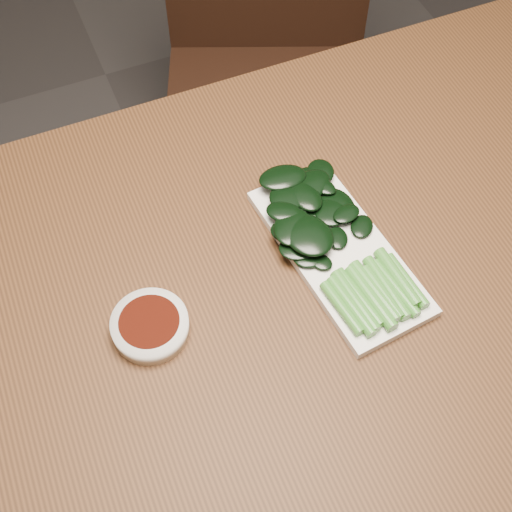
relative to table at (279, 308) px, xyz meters
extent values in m
plane|color=#302D2D|center=(0.00, 0.00, -0.68)|extent=(6.00, 6.00, 0.00)
cube|color=#482A14|center=(0.00, 0.00, 0.05)|extent=(1.40, 0.80, 0.04)
cylinder|color=#482A14|center=(0.64, 0.34, -0.32)|extent=(0.05, 0.05, 0.71)
cube|color=black|center=(0.24, 0.59, -0.25)|extent=(0.59, 0.59, 0.04)
cylinder|color=black|center=(-0.01, 0.48, -0.47)|extent=(0.04, 0.04, 0.41)
cylinder|color=black|center=(0.35, 0.34, -0.47)|extent=(0.04, 0.04, 0.41)
cylinder|color=black|center=(0.13, 0.85, -0.47)|extent=(0.04, 0.04, 0.41)
cylinder|color=black|center=(0.50, 0.70, -0.47)|extent=(0.04, 0.04, 0.41)
cylinder|color=white|center=(-0.19, 0.00, 0.08)|extent=(0.10, 0.10, 0.03)
cylinder|color=#3D0E05|center=(-0.19, 0.00, 0.10)|extent=(0.08, 0.08, 0.00)
cube|color=white|center=(0.09, 0.01, 0.08)|extent=(0.16, 0.31, 0.01)
cylinder|color=#468E31|center=(0.05, -0.08, 0.09)|extent=(0.03, 0.09, 0.01)
cylinder|color=#468E31|center=(0.06, -0.08, 0.09)|extent=(0.03, 0.10, 0.02)
cylinder|color=#468E31|center=(0.07, -0.08, 0.09)|extent=(0.03, 0.10, 0.02)
cylinder|color=#468E31|center=(0.08, -0.07, 0.09)|extent=(0.03, 0.10, 0.01)
cylinder|color=#468E31|center=(0.09, -0.08, 0.09)|extent=(0.03, 0.10, 0.02)
cylinder|color=#468E31|center=(0.10, -0.07, 0.09)|extent=(0.03, 0.10, 0.02)
cylinder|color=#468E31|center=(0.11, -0.08, 0.09)|extent=(0.03, 0.09, 0.02)
cylinder|color=#468E31|center=(0.12, -0.07, 0.09)|extent=(0.02, 0.10, 0.02)
cylinder|color=#468E31|center=(0.13, -0.08, 0.09)|extent=(0.03, 0.10, 0.01)
cylinder|color=#468E31|center=(0.14, -0.07, 0.09)|extent=(0.02, 0.10, 0.02)
cylinder|color=#468E31|center=(0.15, -0.07, 0.09)|extent=(0.02, 0.09, 0.01)
ellipsoid|color=black|center=(0.08, 0.10, 0.09)|extent=(0.08, 0.09, 0.01)
ellipsoid|color=black|center=(0.11, 0.11, 0.10)|extent=(0.05, 0.06, 0.01)
ellipsoid|color=black|center=(0.04, 0.03, 0.09)|extent=(0.06, 0.05, 0.01)
ellipsoid|color=black|center=(0.06, 0.04, 0.10)|extent=(0.08, 0.09, 0.01)
ellipsoid|color=black|center=(0.03, 0.06, 0.10)|extent=(0.06, 0.06, 0.01)
ellipsoid|color=black|center=(0.07, 0.14, 0.11)|extent=(0.08, 0.05, 0.01)
ellipsoid|color=black|center=(0.12, 0.08, 0.09)|extent=(0.04, 0.05, 0.01)
ellipsoid|color=black|center=(0.06, 0.11, 0.10)|extent=(0.07, 0.07, 0.01)
ellipsoid|color=black|center=(0.13, 0.14, 0.10)|extent=(0.05, 0.06, 0.01)
ellipsoid|color=black|center=(0.11, 0.07, 0.09)|extent=(0.07, 0.07, 0.01)
ellipsoid|color=black|center=(0.10, 0.14, 0.09)|extent=(0.07, 0.06, 0.01)
ellipsoid|color=black|center=(0.10, 0.12, 0.10)|extent=(0.09, 0.07, 0.01)
ellipsoid|color=black|center=(0.08, 0.10, 0.10)|extent=(0.05, 0.07, 0.01)
ellipsoid|color=black|center=(0.04, 0.09, 0.11)|extent=(0.06, 0.06, 0.01)
ellipsoid|color=black|center=(0.09, 0.09, 0.09)|extent=(0.05, 0.05, 0.01)
ellipsoid|color=black|center=(0.12, 0.08, 0.09)|extent=(0.05, 0.07, 0.01)
ellipsoid|color=black|center=(0.04, 0.06, 0.10)|extent=(0.08, 0.08, 0.01)
ellipsoid|color=black|center=(0.12, 0.05, 0.10)|extent=(0.05, 0.04, 0.01)
ellipsoid|color=black|center=(0.10, 0.03, 0.09)|extent=(0.04, 0.05, 0.01)
ellipsoid|color=black|center=(0.05, 0.01, 0.09)|extent=(0.05, 0.05, 0.01)
ellipsoid|color=black|center=(0.06, 0.00, 0.09)|extent=(0.04, 0.04, 0.01)
ellipsoid|color=black|center=(0.14, 0.03, 0.09)|extent=(0.05, 0.05, 0.01)
camera|label=1|loc=(-0.23, -0.45, 0.91)|focal=50.00mm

